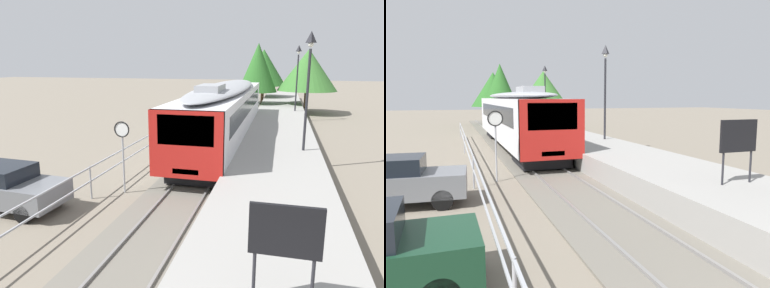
# 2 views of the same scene
# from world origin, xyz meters

# --- Properties ---
(ground_plane) EXTENTS (160.00, 160.00, 0.00)m
(ground_plane) POSITION_xyz_m (-3.00, 22.00, 0.00)
(ground_plane) COLOR slate
(track_rails) EXTENTS (3.20, 60.00, 0.14)m
(track_rails) POSITION_xyz_m (0.00, 22.00, 0.03)
(track_rails) COLOR #6B665B
(track_rails) RESTS_ON ground
(commuter_train) EXTENTS (2.82, 18.32, 3.74)m
(commuter_train) POSITION_xyz_m (0.00, 22.12, 2.14)
(commuter_train) COLOR silver
(commuter_train) RESTS_ON track_rails
(station_platform) EXTENTS (3.90, 60.00, 0.90)m
(station_platform) POSITION_xyz_m (3.25, 22.00, 0.45)
(station_platform) COLOR #999691
(station_platform) RESTS_ON ground
(platform_lamp_mid_platform) EXTENTS (0.34, 0.34, 5.35)m
(platform_lamp_mid_platform) POSITION_xyz_m (4.41, 17.87, 4.62)
(platform_lamp_mid_platform) COLOR #232328
(platform_lamp_mid_platform) RESTS_ON station_platform
(platform_lamp_far_end) EXTENTS (0.34, 0.34, 5.35)m
(platform_lamp_far_end) POSITION_xyz_m (4.41, 31.90, 4.62)
(platform_lamp_far_end) COLOR #232328
(platform_lamp_far_end) RESTS_ON station_platform
(platform_notice_board) EXTENTS (1.20, 0.08, 1.80)m
(platform_notice_board) POSITION_xyz_m (3.51, 6.49, 2.19)
(platform_notice_board) COLOR #232328
(platform_notice_board) RESTS_ON station_platform
(speed_limit_sign) EXTENTS (0.61, 0.10, 2.81)m
(speed_limit_sign) POSITION_xyz_m (-2.38, 12.85, 2.12)
(speed_limit_sign) COLOR #9EA0A5
(speed_limit_sign) RESTS_ON ground
(carpark_fence) EXTENTS (0.06, 36.06, 1.25)m
(carpark_fence) POSITION_xyz_m (-3.30, 12.00, 0.91)
(carpark_fence) COLOR #9EA0A5
(carpark_fence) RESTS_ON ground
(parked_hatchback_grey) EXTENTS (4.09, 1.99, 1.53)m
(parked_hatchback_grey) POSITION_xyz_m (-5.66, 10.51, 0.79)
(parked_hatchback_grey) COLOR slate
(parked_hatchback_grey) RESTS_ON ground
(tree_behind_carpark) EXTENTS (3.77, 3.77, 6.70)m
(tree_behind_carpark) POSITION_xyz_m (0.88, 36.46, 4.37)
(tree_behind_carpark) COLOR brown
(tree_behind_carpark) RESTS_ON ground
(tree_behind_station_far) EXTENTS (5.59, 5.59, 6.11)m
(tree_behind_station_far) POSITION_xyz_m (5.55, 37.16, 4.16)
(tree_behind_station_far) COLOR brown
(tree_behind_station_far) RESTS_ON ground
(tree_distant_left) EXTENTS (5.25, 5.25, 6.33)m
(tree_distant_left) POSITION_xyz_m (1.00, 43.87, 4.27)
(tree_distant_left) COLOR brown
(tree_distant_left) RESTS_ON ground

